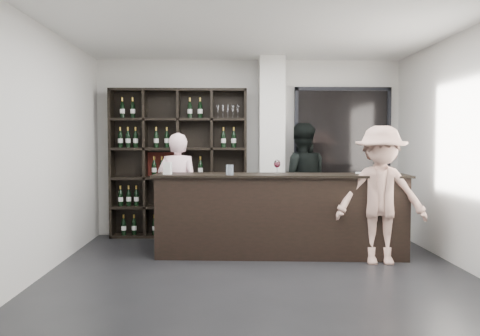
{
  "coord_description": "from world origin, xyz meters",
  "views": [
    {
      "loc": [
        -0.38,
        -5.69,
        1.55
      ],
      "look_at": [
        -0.19,
        1.1,
        1.2
      ],
      "focal_mm": 38.0,
      "sensor_mm": 36.0,
      "label": 1
    }
  ],
  "objects_px": {
    "customer": "(381,195)",
    "wine_shelf": "(179,163)",
    "tasting_counter": "(280,215)",
    "taster_black": "(301,181)",
    "taster_pink": "(178,189)"
  },
  "relations": [
    {
      "from": "tasting_counter",
      "to": "taster_black",
      "type": "distance_m",
      "value": 1.43
    },
    {
      "from": "tasting_counter",
      "to": "customer",
      "type": "bearing_deg",
      "value": -15.99
    },
    {
      "from": "taster_pink",
      "to": "taster_black",
      "type": "distance_m",
      "value": 2.0
    },
    {
      "from": "customer",
      "to": "wine_shelf",
      "type": "bearing_deg",
      "value": 152.16
    },
    {
      "from": "wine_shelf",
      "to": "tasting_counter",
      "type": "bearing_deg",
      "value": -44.32
    },
    {
      "from": "taster_black",
      "to": "customer",
      "type": "height_order",
      "value": "taster_black"
    },
    {
      "from": "tasting_counter",
      "to": "customer",
      "type": "distance_m",
      "value": 1.35
    },
    {
      "from": "tasting_counter",
      "to": "customer",
      "type": "relative_size",
      "value": 1.93
    },
    {
      "from": "customer",
      "to": "tasting_counter",
      "type": "bearing_deg",
      "value": 167.31
    },
    {
      "from": "tasting_counter",
      "to": "wine_shelf",
      "type": "bearing_deg",
      "value": 139.48
    },
    {
      "from": "taster_pink",
      "to": "wine_shelf",
      "type": "bearing_deg",
      "value": -79.81
    },
    {
      "from": "wine_shelf",
      "to": "taster_black",
      "type": "height_order",
      "value": "wine_shelf"
    },
    {
      "from": "tasting_counter",
      "to": "taster_black",
      "type": "xyz_separation_m",
      "value": [
        0.47,
        1.3,
        0.36
      ]
    },
    {
      "from": "taster_pink",
      "to": "customer",
      "type": "relative_size",
      "value": 0.96
    },
    {
      "from": "tasting_counter",
      "to": "taster_pink",
      "type": "distance_m",
      "value": 1.66
    }
  ]
}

